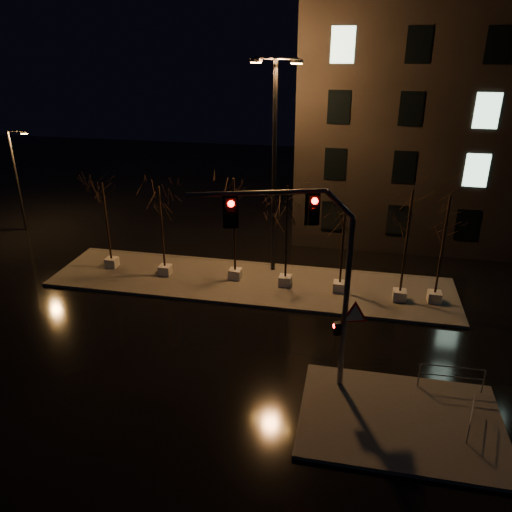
# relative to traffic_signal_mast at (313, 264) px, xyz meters

# --- Properties ---
(ground) EXTENTS (90.00, 90.00, 0.00)m
(ground) POSITION_rel_traffic_signal_mast_xyz_m (-4.10, 2.38, -5.26)
(ground) COLOR black
(ground) RESTS_ON ground
(median) EXTENTS (22.00, 5.00, 0.15)m
(median) POSITION_rel_traffic_signal_mast_xyz_m (-4.10, 8.38, -5.19)
(median) COLOR #4D4B45
(median) RESTS_ON ground
(sidewalk_corner) EXTENTS (7.00, 5.00, 0.15)m
(sidewalk_corner) POSITION_rel_traffic_signal_mast_xyz_m (3.40, -1.12, -5.19)
(sidewalk_corner) COLOR #4D4B45
(sidewalk_corner) RESTS_ON ground
(building) EXTENTS (25.00, 12.00, 15.00)m
(building) POSITION_rel_traffic_signal_mast_xyz_m (9.90, 20.38, 2.24)
(building) COLOR black
(building) RESTS_ON ground
(tree_0) EXTENTS (1.80, 1.80, 5.18)m
(tree_0) POSITION_rel_traffic_signal_mast_xyz_m (-12.37, 8.63, -1.18)
(tree_0) COLOR beige
(tree_0) RESTS_ON median
(tree_1) EXTENTS (1.80, 1.80, 5.28)m
(tree_1) POSITION_rel_traffic_signal_mast_xyz_m (-8.94, 8.26, -1.10)
(tree_1) COLOR beige
(tree_1) RESTS_ON median
(tree_2) EXTENTS (1.80, 1.80, 5.83)m
(tree_2) POSITION_rel_traffic_signal_mast_xyz_m (-4.96, 8.58, -0.69)
(tree_2) COLOR beige
(tree_2) RESTS_ON median
(tree_3) EXTENTS (1.80, 1.80, 5.67)m
(tree_3) POSITION_rel_traffic_signal_mast_xyz_m (-2.11, 8.30, -0.81)
(tree_3) COLOR beige
(tree_3) RESTS_ON median
(tree_4) EXTENTS (1.80, 1.80, 4.76)m
(tree_4) POSITION_rel_traffic_signal_mast_xyz_m (0.80, 8.17, -1.50)
(tree_4) COLOR beige
(tree_4) RESTS_ON median
(tree_5) EXTENTS (1.80, 1.80, 5.99)m
(tree_5) POSITION_rel_traffic_signal_mast_xyz_m (3.83, 7.80, -0.57)
(tree_5) COLOR beige
(tree_5) RESTS_ON median
(tree_6) EXTENTS (1.80, 1.80, 5.69)m
(tree_6) POSITION_rel_traffic_signal_mast_xyz_m (5.55, 7.98, -0.79)
(tree_6) COLOR beige
(tree_6) RESTS_ON median
(traffic_signal_mast) EXTENTS (6.11, 2.01, 7.78)m
(traffic_signal_mast) POSITION_rel_traffic_signal_mast_xyz_m (0.00, 0.00, 0.00)
(traffic_signal_mast) COLOR #5C5E64
(traffic_signal_mast) RESTS_ON sidewalk_corner
(streetlight_main) EXTENTS (2.79, 1.25, 11.42)m
(streetlight_main) POSITION_rel_traffic_signal_mast_xyz_m (-3.12, 10.18, 1.48)
(streetlight_main) COLOR black
(streetlight_main) RESTS_ON median
(streetlight_far) EXTENTS (1.33, 0.53, 6.89)m
(streetlight_far) POSITION_rel_traffic_signal_mast_xyz_m (-21.34, 13.60, -1.47)
(streetlight_far) COLOR black
(streetlight_far) RESTS_ON ground
(guard_rail_a) EXTENTS (2.37, 0.11, 1.02)m
(guard_rail_a) POSITION_rel_traffic_signal_mast_xyz_m (5.30, 0.88, -4.44)
(guard_rail_a) COLOR #5C5E64
(guard_rail_a) RESTS_ON sidewalk_corner
(guard_rail_b) EXTENTS (0.51, 1.75, 0.86)m
(guard_rail_b) POSITION_rel_traffic_signal_mast_xyz_m (5.68, -1.05, -4.56)
(guard_rail_b) COLOR #5C5E64
(guard_rail_b) RESTS_ON sidewalk_corner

